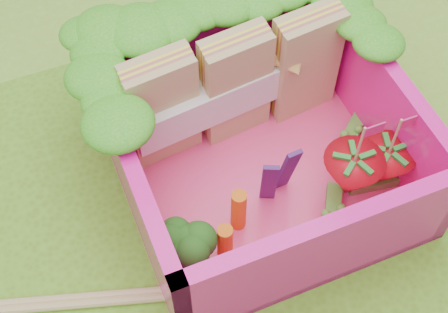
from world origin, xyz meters
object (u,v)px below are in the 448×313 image
Objects in this scene: bento_box at (261,141)px; strawberry_left at (350,177)px; broccoli at (184,245)px; strawberry_right at (383,167)px; sandwich_stack at (236,85)px.

strawberry_left is (0.32, -0.29, -0.08)m from bento_box.
broccoli is 0.62× the size of strawberry_right.
bento_box is at bearing 34.31° from broccoli.
sandwich_stack is at bearing 129.55° from strawberry_right.
sandwich_stack is 2.11× the size of strawberry_left.
sandwich_stack is 2.20× the size of strawberry_right.
bento_box is 0.31m from sandwich_stack.
strawberry_right is at bearing -50.45° from sandwich_stack.
strawberry_right is (0.18, -0.01, -0.01)m from strawberry_left.
strawberry_right reaches higher than broccoli.
sandwich_stack is at bearing 118.35° from strawberry_left.
strawberry_left is at bearing -61.65° from sandwich_stack.
strawberry_right is at bearing -30.62° from bento_box.
broccoli is (-0.51, -0.34, -0.04)m from bento_box.
strawberry_right is at bearing -2.50° from strawberry_left.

